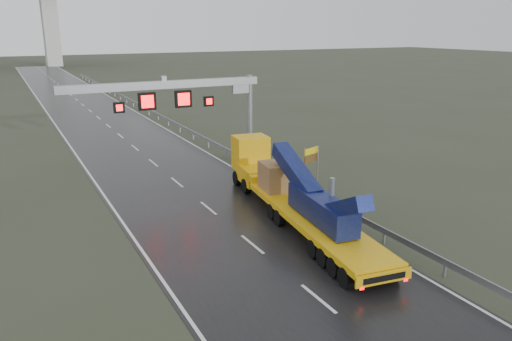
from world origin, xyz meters
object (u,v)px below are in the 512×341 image
sign_gantry (192,99)px  heavy_haul_truck (286,187)px  exit_sign_pair (311,158)px  striped_barrier (255,167)px

sign_gantry → heavy_haul_truck: bearing=-80.4°
heavy_haul_truck → exit_sign_pair: size_ratio=6.64×
sign_gantry → striped_barrier: 6.87m
exit_sign_pair → sign_gantry: bearing=113.5°
exit_sign_pair → striped_barrier: size_ratio=2.31×
sign_gantry → exit_sign_pair: size_ratio=5.56×
heavy_haul_truck → exit_sign_pair: heavy_haul_truck is taller
striped_barrier → exit_sign_pair: bearing=-72.3°
heavy_haul_truck → exit_sign_pair: bearing=49.6°
heavy_haul_truck → exit_sign_pair: 6.15m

